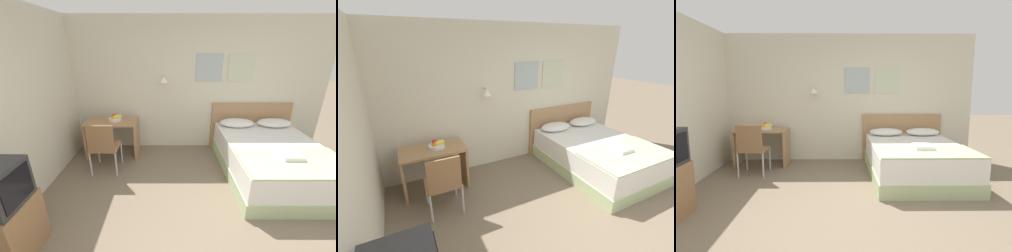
% 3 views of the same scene
% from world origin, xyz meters
% --- Properties ---
extents(wall_back, '(5.55, 0.31, 2.65)m').
position_xyz_m(wall_back, '(0.01, 2.78, 1.33)').
color(wall_back, beige).
rests_on(wall_back, ground_plane).
extents(bed, '(1.55, 2.08, 0.58)m').
position_xyz_m(bed, '(1.30, 1.64, 0.29)').
color(bed, '#B2C693').
rests_on(bed, ground_plane).
extents(headboard, '(1.67, 0.06, 0.99)m').
position_xyz_m(headboard, '(1.30, 2.72, 0.50)').
color(headboard, '#A87F56').
rests_on(headboard, ground_plane).
extents(pillow_left, '(0.67, 0.38, 0.15)m').
position_xyz_m(pillow_left, '(0.92, 2.45, 0.66)').
color(pillow_left, white).
rests_on(pillow_left, bed).
extents(pillow_right, '(0.67, 0.38, 0.15)m').
position_xyz_m(pillow_right, '(1.67, 2.45, 0.66)').
color(pillow_right, white).
rests_on(pillow_right, bed).
extents(throw_blanket, '(1.50, 0.83, 0.02)m').
position_xyz_m(throw_blanket, '(1.30, 1.04, 0.59)').
color(throw_blanket, '#B2C693').
rests_on(throw_blanket, bed).
extents(folded_towel_near_foot, '(0.29, 0.32, 0.06)m').
position_xyz_m(folded_towel_near_foot, '(1.29, 1.19, 0.64)').
color(folded_towel_near_foot, white).
rests_on(folded_towel_near_foot, throw_blanket).
extents(desk, '(1.00, 0.56, 0.73)m').
position_xyz_m(desk, '(-1.58, 2.38, 0.50)').
color(desk, '#A87F56').
rests_on(desk, ground_plane).
extents(desk_chair, '(0.47, 0.47, 0.93)m').
position_xyz_m(desk_chair, '(-1.56, 1.69, 0.54)').
color(desk_chair, '#8E6642').
rests_on(desk_chair, ground_plane).
extents(fruit_bowl, '(0.28, 0.25, 0.13)m').
position_xyz_m(fruit_bowl, '(-1.50, 2.39, 0.78)').
color(fruit_bowl, silver).
rests_on(fruit_bowl, desk).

